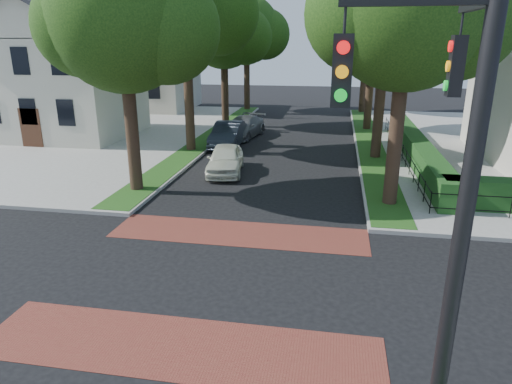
% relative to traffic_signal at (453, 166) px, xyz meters
% --- Properties ---
extents(ground, '(120.00, 120.00, 0.00)m').
position_rel_traffic_signal_xyz_m(ground, '(-4.89, 4.41, -4.71)').
color(ground, black).
rests_on(ground, ground).
extents(sidewalk_nw, '(30.00, 30.00, 0.15)m').
position_rel_traffic_signal_xyz_m(sidewalk_nw, '(-24.39, 23.41, -4.63)').
color(sidewalk_nw, gray).
rests_on(sidewalk_nw, ground).
extents(crosswalk_far, '(9.00, 2.20, 0.01)m').
position_rel_traffic_signal_xyz_m(crosswalk_far, '(-4.89, 7.61, -4.70)').
color(crosswalk_far, maroon).
rests_on(crosswalk_far, ground).
extents(crosswalk_near, '(9.00, 2.20, 0.01)m').
position_rel_traffic_signal_xyz_m(crosswalk_near, '(-4.89, 1.21, -4.70)').
color(crosswalk_near, maroon).
rests_on(crosswalk_near, ground).
extents(grass_strip_ne, '(1.60, 29.80, 0.02)m').
position_rel_traffic_signal_xyz_m(grass_strip_ne, '(0.51, 23.51, -4.55)').
color(grass_strip_ne, '#234B15').
rests_on(grass_strip_ne, sidewalk_ne).
extents(grass_strip_nw, '(1.60, 29.80, 0.02)m').
position_rel_traffic_signal_xyz_m(grass_strip_nw, '(-10.29, 23.51, -4.55)').
color(grass_strip_nw, '#234B15').
rests_on(grass_strip_nw, sidewalk_nw).
extents(tree_right_near, '(7.75, 6.67, 10.66)m').
position_rel_traffic_signal_xyz_m(tree_right_near, '(0.72, 11.65, 2.92)').
color(tree_right_near, black).
rests_on(tree_right_near, sidewalk_ne).
extents(tree_right_mid, '(8.25, 7.09, 11.22)m').
position_rel_traffic_signal_xyz_m(tree_right_mid, '(0.72, 19.66, 3.28)').
color(tree_right_mid, black).
rests_on(tree_right_mid, sidewalk_ne).
extents(tree_right_far, '(7.25, 6.23, 9.74)m').
position_rel_traffic_signal_xyz_m(tree_right_far, '(0.71, 28.64, 2.20)').
color(tree_right_far, black).
rests_on(tree_right_far, sidewalk_ne).
extents(tree_right_back, '(7.50, 6.45, 10.20)m').
position_rel_traffic_signal_xyz_m(tree_right_back, '(0.72, 37.64, 2.56)').
color(tree_right_back, black).
rests_on(tree_right_back, sidewalk_ne).
extents(tree_left_near, '(7.50, 6.45, 10.20)m').
position_rel_traffic_signal_xyz_m(tree_left_near, '(-10.28, 11.64, 2.56)').
color(tree_left_near, black).
rests_on(tree_left_near, sidewalk_nw).
extents(tree_left_mid, '(8.00, 6.88, 11.48)m').
position_rel_traffic_signal_xyz_m(tree_left_mid, '(-10.28, 19.66, 3.64)').
color(tree_left_mid, black).
rests_on(tree_left_mid, sidewalk_nw).
extents(tree_left_far, '(7.00, 6.02, 9.86)m').
position_rel_traffic_signal_xyz_m(tree_left_far, '(-10.29, 28.63, 2.41)').
color(tree_left_far, black).
rests_on(tree_left_far, sidewalk_nw).
extents(tree_left_back, '(7.75, 6.66, 10.44)m').
position_rel_traffic_signal_xyz_m(tree_left_back, '(-10.28, 37.65, 2.70)').
color(tree_left_back, black).
rests_on(tree_left_back, sidewalk_nw).
extents(hedge_main_road, '(1.00, 18.00, 1.20)m').
position_rel_traffic_signal_xyz_m(hedge_main_road, '(2.81, 19.41, -3.96)').
color(hedge_main_road, '#1D4618').
rests_on(hedge_main_road, sidewalk_ne).
extents(fence_main_road, '(0.06, 18.00, 0.90)m').
position_rel_traffic_signal_xyz_m(fence_main_road, '(2.01, 19.41, -4.11)').
color(fence_main_road, black).
rests_on(fence_main_road, sidewalk_ne).
extents(house_left_near, '(10.00, 9.00, 10.14)m').
position_rel_traffic_signal_xyz_m(house_left_near, '(-20.38, 22.41, 0.33)').
color(house_left_near, beige).
rests_on(house_left_near, sidewalk_nw).
extents(house_left_far, '(10.00, 9.00, 10.14)m').
position_rel_traffic_signal_xyz_m(house_left_far, '(-20.38, 36.41, 0.33)').
color(house_left_far, beige).
rests_on(house_left_far, sidewalk_nw).
extents(traffic_signal, '(2.17, 2.00, 8.00)m').
position_rel_traffic_signal_xyz_m(traffic_signal, '(0.00, 0.00, 0.00)').
color(traffic_signal, black).
rests_on(traffic_signal, sidewalk_se).
extents(parked_car_front, '(2.29, 4.46, 1.45)m').
position_rel_traffic_signal_xyz_m(parked_car_front, '(-7.19, 15.15, -3.98)').
color(parked_car_front, silver).
rests_on(parked_car_front, ground).
extents(parked_car_middle, '(1.75, 4.79, 1.57)m').
position_rel_traffic_signal_xyz_m(parked_car_middle, '(-8.49, 21.26, -3.92)').
color(parked_car_middle, '#212832').
rests_on(parked_car_middle, ground).
extents(parked_car_rear, '(2.81, 5.23, 1.44)m').
position_rel_traffic_signal_xyz_m(parked_car_rear, '(-8.13, 24.37, -3.99)').
color(parked_car_rear, slate).
rests_on(parked_car_rear, ground).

